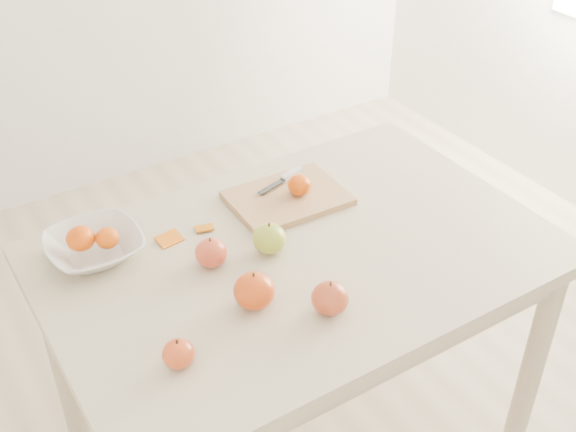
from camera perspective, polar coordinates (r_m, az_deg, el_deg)
table at (r=1.79m, az=0.86°, el=-5.20°), size 1.20×0.80×0.75m
cutting_board at (r=1.90m, az=-0.03°, el=1.43°), size 0.30×0.23×0.02m
board_tangerine at (r=1.88m, az=0.90°, el=2.48°), size 0.06×0.06×0.05m
fruit_bowl at (r=1.75m, az=-15.05°, el=-2.38°), size 0.22×0.22×0.05m
bowl_tangerine_near at (r=1.74m, az=-16.07°, el=-1.71°), size 0.07×0.07×0.06m
bowl_tangerine_far at (r=1.73m, az=-14.08°, el=-1.69°), size 0.06×0.06×0.05m
orange_peel_a at (r=1.78m, az=-9.35°, el=-1.90°), size 0.07×0.05×0.01m
orange_peel_b at (r=1.81m, az=-6.60°, el=-1.01°), size 0.05×0.04×0.01m
paring_knife at (r=1.96m, az=0.02°, el=3.19°), size 0.17×0.07×0.01m
apple_green at (r=1.71m, az=-1.48°, el=-1.79°), size 0.08×0.08×0.07m
apple_red_a at (r=1.68m, az=-6.10°, el=-2.89°), size 0.08×0.08×0.07m
apple_red_e at (r=1.54m, az=3.33°, el=-6.51°), size 0.08×0.08×0.07m
apple_red_b at (r=1.55m, az=-2.69°, el=-5.92°), size 0.09×0.09×0.08m
apple_red_d at (r=1.45m, az=-8.65°, el=-10.71°), size 0.06×0.06×0.06m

